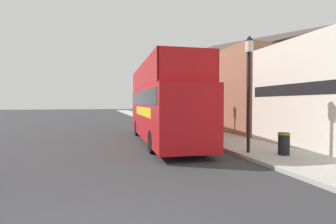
{
  "coord_description": "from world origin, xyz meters",
  "views": [
    {
      "loc": [
        0.31,
        -3.8,
        2.18
      ],
      "look_at": [
        4.13,
        10.14,
        1.69
      ],
      "focal_mm": 28.0,
      "sensor_mm": 36.0,
      "label": 1
    }
  ],
  "objects_px": {
    "lamp_post_second": "(188,87)",
    "litter_bin": "(284,143)",
    "lamp_post_nearest": "(249,72)",
    "lamp_post_third": "(162,88)",
    "parked_car_ahead_of_bus": "(148,120)",
    "tour_bus": "(162,108)"
  },
  "relations": [
    {
      "from": "tour_bus",
      "to": "litter_bin",
      "type": "distance_m",
      "value": 6.73
    },
    {
      "from": "lamp_post_second",
      "to": "lamp_post_third",
      "type": "height_order",
      "value": "lamp_post_third"
    },
    {
      "from": "tour_bus",
      "to": "lamp_post_third",
      "type": "xyz_separation_m",
      "value": [
        2.46,
        9.83,
        1.72
      ]
    },
    {
      "from": "lamp_post_third",
      "to": "litter_bin",
      "type": "height_order",
      "value": "lamp_post_third"
    },
    {
      "from": "litter_bin",
      "to": "lamp_post_nearest",
      "type": "bearing_deg",
      "value": 143.37
    },
    {
      "from": "parked_car_ahead_of_bus",
      "to": "lamp_post_second",
      "type": "bearing_deg",
      "value": -74.3
    },
    {
      "from": "parked_car_ahead_of_bus",
      "to": "lamp_post_nearest",
      "type": "distance_m",
      "value": 13.77
    },
    {
      "from": "tour_bus",
      "to": "lamp_post_third",
      "type": "bearing_deg",
      "value": 78.67
    },
    {
      "from": "tour_bus",
      "to": "lamp_post_nearest",
      "type": "distance_m",
      "value": 5.59
    },
    {
      "from": "tour_bus",
      "to": "parked_car_ahead_of_bus",
      "type": "height_order",
      "value": "tour_bus"
    },
    {
      "from": "lamp_post_nearest",
      "to": "litter_bin",
      "type": "relative_size",
      "value": 5.5
    },
    {
      "from": "lamp_post_nearest",
      "to": "lamp_post_third",
      "type": "height_order",
      "value": "lamp_post_third"
    },
    {
      "from": "lamp_post_nearest",
      "to": "lamp_post_second",
      "type": "xyz_separation_m",
      "value": [
        -0.02,
        7.3,
        -0.17
      ]
    },
    {
      "from": "parked_car_ahead_of_bus",
      "to": "lamp_post_third",
      "type": "xyz_separation_m",
      "value": [
        1.6,
        1.2,
        2.94
      ]
    },
    {
      "from": "lamp_post_second",
      "to": "litter_bin",
      "type": "distance_m",
      "value": 8.6
    },
    {
      "from": "lamp_post_second",
      "to": "litter_bin",
      "type": "xyz_separation_m",
      "value": [
        1.1,
        -8.1,
        -2.66
      ]
    },
    {
      "from": "lamp_post_second",
      "to": "parked_car_ahead_of_bus",
      "type": "bearing_deg",
      "value": 104.71
    },
    {
      "from": "lamp_post_nearest",
      "to": "lamp_post_third",
      "type": "distance_m",
      "value": 14.6
    },
    {
      "from": "tour_bus",
      "to": "lamp_post_nearest",
      "type": "relative_size",
      "value": 2.25
    },
    {
      "from": "lamp_post_nearest",
      "to": "lamp_post_second",
      "type": "relative_size",
      "value": 1.06
    },
    {
      "from": "lamp_post_second",
      "to": "lamp_post_third",
      "type": "relative_size",
      "value": 0.89
    },
    {
      "from": "parked_car_ahead_of_bus",
      "to": "lamp_post_second",
      "type": "distance_m",
      "value": 6.81
    }
  ]
}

